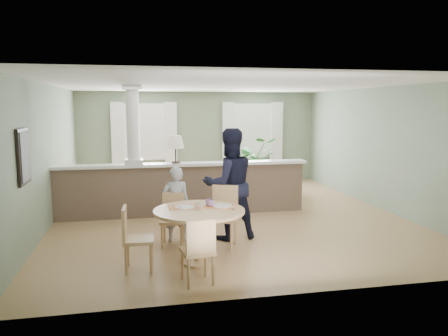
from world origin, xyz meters
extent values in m
plane|color=tan|center=(0.00, 0.00, 0.00)|extent=(8.00, 8.00, 0.00)
cube|color=gray|center=(0.00, 4.00, 1.35)|extent=(7.00, 0.02, 2.70)
cube|color=gray|center=(-3.50, 0.00, 1.35)|extent=(0.02, 8.00, 2.70)
cube|color=gray|center=(3.50, 0.00, 1.35)|extent=(0.02, 8.00, 2.70)
cube|color=gray|center=(0.00, -4.00, 1.35)|extent=(7.00, 0.02, 2.70)
cube|color=white|center=(0.00, 0.00, 2.70)|extent=(7.00, 8.00, 0.02)
cube|color=white|center=(-1.60, 3.97, 1.55)|extent=(1.10, 0.02, 1.50)
cube|color=white|center=(-1.60, 3.94, 1.55)|extent=(1.22, 0.04, 1.62)
cube|color=white|center=(1.60, 3.97, 1.55)|extent=(1.10, 0.02, 1.50)
cube|color=white|center=(1.60, 3.94, 1.55)|extent=(1.22, 0.04, 1.62)
cube|color=silver|center=(-2.35, 3.88, 1.25)|extent=(0.35, 0.10, 2.30)
cube|color=silver|center=(-0.85, 3.88, 1.25)|extent=(0.35, 0.10, 2.30)
cube|color=silver|center=(0.85, 3.88, 1.25)|extent=(0.35, 0.10, 2.30)
cube|color=silver|center=(2.35, 3.88, 1.25)|extent=(0.35, 0.10, 2.30)
cube|color=black|center=(-3.47, -2.00, 1.55)|extent=(0.04, 0.62, 0.82)
cube|color=#665D56|center=(-3.44, -2.00, 1.55)|extent=(0.02, 0.52, 0.72)
cube|color=brown|center=(-0.90, 0.20, 0.53)|extent=(5.20, 0.22, 1.05)
cube|color=white|center=(-0.90, 0.20, 1.08)|extent=(5.32, 0.36, 0.06)
cube|color=white|center=(-1.90, 0.20, 1.16)|extent=(0.36, 0.36, 0.10)
cylinder|color=white|center=(-1.90, 0.20, 1.91)|extent=(0.26, 0.26, 1.39)
cube|color=white|center=(-1.90, 0.20, 2.65)|extent=(0.38, 0.38, 0.10)
cylinder|color=black|center=(-1.05, 0.20, 1.12)|extent=(0.18, 0.18, 0.03)
cylinder|color=black|center=(-1.05, 0.20, 1.28)|extent=(0.03, 0.03, 0.28)
cone|color=beige|center=(-1.05, 0.20, 1.55)|extent=(0.36, 0.36, 0.26)
imported|color=#92694F|center=(0.62, 1.74, 0.42)|extent=(3.06, 1.76, 0.84)
imported|color=#275E25|center=(1.42, 3.20, 0.71)|extent=(1.46, 1.32, 1.42)
cylinder|color=tan|center=(-0.98, -2.69, 0.02)|extent=(0.55, 0.55, 0.04)
cylinder|color=tan|center=(-0.98, -2.69, 0.40)|extent=(0.15, 0.15, 0.71)
cylinder|color=tan|center=(-0.98, -2.69, 0.78)|extent=(1.32, 1.32, 0.04)
cube|color=#B53828|center=(-1.18, -2.50, 0.80)|extent=(0.48, 0.35, 0.01)
cube|color=#B53828|center=(-0.65, -2.56, 0.80)|extent=(0.55, 0.47, 0.01)
cylinder|color=white|center=(-1.18, -2.54, 0.81)|extent=(0.29, 0.29, 0.01)
cylinder|color=white|center=(-0.62, -2.58, 0.81)|extent=(0.29, 0.29, 0.01)
cylinder|color=white|center=(-1.00, -2.71, 0.85)|extent=(0.08, 0.08, 0.10)
cube|color=silver|center=(-1.24, -2.59, 0.82)|extent=(0.02, 0.19, 0.00)
cube|color=silver|center=(-1.37, -2.55, 0.81)|extent=(0.02, 0.23, 0.00)
cylinder|color=white|center=(-0.50, -2.81, 0.83)|extent=(0.04, 0.04, 0.07)
cylinder|color=silver|center=(-0.50, -2.81, 0.88)|extent=(0.04, 0.04, 0.01)
imported|color=blue|center=(-0.80, -2.53, 0.85)|extent=(0.13, 0.13, 0.10)
cube|color=tan|center=(-1.30, -1.81, 0.41)|extent=(0.45, 0.45, 0.05)
cylinder|color=tan|center=(-1.48, -1.93, 0.20)|extent=(0.04, 0.04, 0.39)
cylinder|color=tan|center=(-1.18, -1.99, 0.20)|extent=(0.04, 0.04, 0.39)
cylinder|color=tan|center=(-1.42, -1.63, 0.20)|extent=(0.04, 0.04, 0.39)
cylinder|color=tan|center=(-1.12, -1.69, 0.20)|extent=(0.04, 0.04, 0.39)
cube|color=tan|center=(-1.26, -1.64, 0.64)|extent=(0.37, 0.11, 0.42)
cube|color=tan|center=(-0.51, -2.05, 0.48)|extent=(0.59, 0.59, 0.05)
cylinder|color=tan|center=(-0.75, -2.14, 0.23)|extent=(0.04, 0.04, 0.46)
cylinder|color=tan|center=(-0.42, -2.29, 0.23)|extent=(0.04, 0.04, 0.46)
cylinder|color=tan|center=(-0.60, -1.81, 0.23)|extent=(0.04, 0.04, 0.46)
cylinder|color=tan|center=(-0.27, -1.96, 0.23)|extent=(0.04, 0.04, 0.46)
cube|color=tan|center=(-0.43, -1.87, 0.75)|extent=(0.41, 0.21, 0.49)
cube|color=tan|center=(-1.12, -3.42, 0.42)|extent=(0.44, 0.44, 0.05)
cylinder|color=tan|center=(-0.98, -3.24, 0.20)|extent=(0.04, 0.04, 0.41)
cylinder|color=tan|center=(-1.30, -3.28, 0.20)|extent=(0.04, 0.04, 0.41)
cylinder|color=tan|center=(-0.94, -3.55, 0.20)|extent=(0.04, 0.04, 0.41)
cylinder|color=tan|center=(-1.25, -3.60, 0.20)|extent=(0.04, 0.04, 0.41)
cube|color=tan|center=(-1.09, -3.59, 0.66)|extent=(0.38, 0.09, 0.43)
cube|color=tan|center=(-1.85, -2.82, 0.44)|extent=(0.43, 0.43, 0.05)
cylinder|color=tan|center=(-1.70, -3.00, 0.21)|extent=(0.04, 0.04, 0.42)
cylinder|color=tan|center=(-1.68, -2.67, 0.21)|extent=(0.04, 0.04, 0.42)
cylinder|color=tan|center=(-2.03, -2.98, 0.21)|extent=(0.04, 0.04, 0.42)
cylinder|color=tan|center=(-2.01, -2.65, 0.21)|extent=(0.04, 0.04, 0.42)
cube|color=tan|center=(-2.04, -2.81, 0.68)|extent=(0.06, 0.39, 0.45)
imported|color=#959499|center=(-1.22, -1.56, 0.64)|extent=(0.47, 0.31, 1.28)
imported|color=black|center=(-0.30, -1.60, 0.96)|extent=(1.02, 0.85, 1.91)
camera|label=1|loc=(-1.86, -8.79, 2.27)|focal=35.00mm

